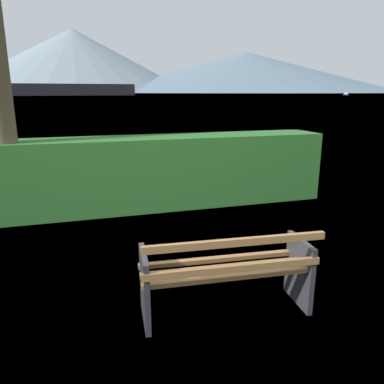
{
  "coord_description": "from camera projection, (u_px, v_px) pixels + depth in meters",
  "views": [
    {
      "loc": [
        -1.24,
        -3.01,
        2.07
      ],
      "look_at": [
        0.0,
        1.09,
        0.91
      ],
      "focal_mm": 35.04,
      "sensor_mm": 36.0,
      "label": 1
    }
  ],
  "objects": [
    {
      "name": "park_bench",
      "position": [
        227.0,
        273.0,
        3.5
      ],
      "size": [
        1.65,
        0.69,
        0.87
      ],
      "color": "olive",
      "rests_on": "ground_plane"
    },
    {
      "name": "fishing_boat_near",
      "position": [
        346.0,
        94.0,
        203.38
      ],
      "size": [
        6.9,
        8.21,
        1.25
      ],
      "color": "#335693",
      "rests_on": "water_surface"
    },
    {
      "name": "distant_hills",
      "position": [
        96.0,
        66.0,
        533.06
      ],
      "size": [
        926.84,
        441.1,
        88.27
      ],
      "color": "slate",
      "rests_on": "ground_plane"
    },
    {
      "name": "water_surface",
      "position": [
        77.0,
        94.0,
        287.42
      ],
      "size": [
        620.0,
        620.0,
        0.0
      ],
      "primitive_type": "plane",
      "color": "#7A99A8",
      "rests_on": "ground_plane"
    },
    {
      "name": "hedge_row",
      "position": [
        153.0,
        172.0,
        6.8
      ],
      "size": [
        6.43,
        0.89,
        1.28
      ],
      "primitive_type": "cube",
      "color": "#2D6B28",
      "rests_on": "ground_plane"
    },
    {
      "name": "cargo_ship_large",
      "position": [
        32.0,
        85.0,
        175.4
      ],
      "size": [
        83.64,
        21.61,
        16.94
      ],
      "color": "#232328",
      "rests_on": "water_surface"
    },
    {
      "name": "ground_plane",
      "position": [
        224.0,
        309.0,
        3.67
      ],
      "size": [
        1400.0,
        1400.0,
        0.0
      ],
      "primitive_type": "plane",
      "color": "#4C6B33"
    }
  ]
}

